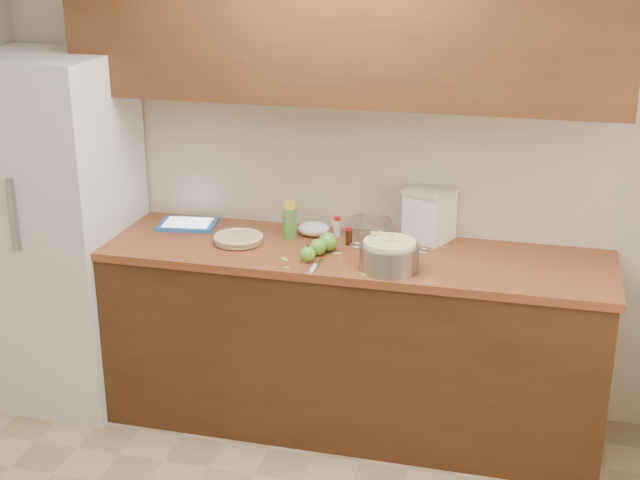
% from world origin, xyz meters
% --- Properties ---
extents(room_shell, '(3.60, 3.60, 3.60)m').
position_xyz_m(room_shell, '(0.00, 0.00, 1.30)').
color(room_shell, tan).
rests_on(room_shell, ground).
extents(counter_run, '(2.64, 0.68, 0.92)m').
position_xyz_m(counter_run, '(0.00, 1.48, 0.46)').
color(counter_run, '#482914').
rests_on(counter_run, ground).
extents(upper_cabinets, '(2.60, 0.34, 0.70)m').
position_xyz_m(upper_cabinets, '(0.00, 1.63, 1.95)').
color(upper_cabinets, '#503018').
rests_on(upper_cabinets, room_shell).
extents(fridge, '(0.70, 0.70, 1.80)m').
position_xyz_m(fridge, '(-1.44, 1.44, 0.90)').
color(fridge, silver).
rests_on(fridge, ground).
extents(pie, '(0.25, 0.25, 0.04)m').
position_xyz_m(pie, '(-0.46, 1.45, 0.94)').
color(pie, silver).
rests_on(pie, counter_run).
extents(colander, '(0.36, 0.27, 0.14)m').
position_xyz_m(colander, '(0.31, 1.29, 0.99)').
color(colander, gray).
rests_on(colander, counter_run).
extents(flour_canister, '(0.28, 0.28, 0.26)m').
position_xyz_m(flour_canister, '(0.43, 1.73, 1.05)').
color(flour_canister, white).
rests_on(flour_canister, counter_run).
extents(tablet, '(0.31, 0.25, 0.02)m').
position_xyz_m(tablet, '(-0.80, 1.63, 0.93)').
color(tablet, '#2560B4').
rests_on(tablet, counter_run).
extents(paring_knife, '(0.03, 0.20, 0.02)m').
position_xyz_m(paring_knife, '(-0.02, 1.19, 0.93)').
color(paring_knife, gray).
rests_on(paring_knife, counter_run).
extents(lemon_bottle, '(0.07, 0.07, 0.19)m').
position_xyz_m(lemon_bottle, '(-0.24, 1.58, 1.01)').
color(lemon_bottle, '#4C8C38').
rests_on(lemon_bottle, counter_run).
extents(cinnamon_shaker, '(0.04, 0.04, 0.10)m').
position_xyz_m(cinnamon_shaker, '(-0.02, 1.67, 0.97)').
color(cinnamon_shaker, beige).
rests_on(cinnamon_shaker, counter_run).
extents(vanilla_bottle, '(0.03, 0.03, 0.09)m').
position_xyz_m(vanilla_bottle, '(0.06, 1.56, 0.96)').
color(vanilla_bottle, black).
rests_on(vanilla_bottle, counter_run).
extents(mixing_bowl, '(0.23, 0.23, 0.09)m').
position_xyz_m(mixing_bowl, '(0.13, 1.71, 0.97)').
color(mixing_bowl, silver).
rests_on(mixing_bowl, counter_run).
extents(paper_towel, '(0.20, 0.18, 0.07)m').
position_xyz_m(paper_towel, '(-0.14, 1.65, 0.95)').
color(paper_towel, white).
rests_on(paper_towel, counter_run).
extents(apple_left, '(0.08, 0.08, 0.09)m').
position_xyz_m(apple_left, '(-0.05, 1.38, 0.96)').
color(apple_left, '#5FAC2C').
rests_on(apple_left, counter_run).
extents(apple_center, '(0.09, 0.09, 0.10)m').
position_xyz_m(apple_center, '(-0.01, 1.45, 0.97)').
color(apple_center, '#5FAC2C').
rests_on(apple_center, counter_run).
extents(apple_front, '(0.07, 0.07, 0.08)m').
position_xyz_m(apple_front, '(-0.07, 1.29, 0.96)').
color(apple_front, '#5FAC2C').
rests_on(apple_front, counter_run).
extents(peel_a, '(0.02, 0.04, 0.00)m').
position_xyz_m(peel_a, '(-0.08, 1.28, 0.92)').
color(peel_a, '#A2C861').
rests_on(peel_a, counter_run).
extents(peel_b, '(0.04, 0.04, 0.00)m').
position_xyz_m(peel_b, '(0.04, 1.42, 0.92)').
color(peel_b, '#A2C861').
rests_on(peel_b, counter_run).
extents(peel_c, '(0.03, 0.03, 0.00)m').
position_xyz_m(peel_c, '(-0.14, 1.19, 0.92)').
color(peel_c, '#A2C861').
rests_on(peel_c, counter_run).
extents(peel_d, '(0.05, 0.05, 0.00)m').
position_xyz_m(peel_d, '(-0.18, 1.29, 0.92)').
color(peel_d, '#A2C861').
rests_on(peel_d, counter_run).
extents(peel_e, '(0.04, 0.04, 0.00)m').
position_xyz_m(peel_e, '(0.24, 1.28, 0.92)').
color(peel_e, '#A2C861').
rests_on(peel_e, counter_run).
extents(peel_f, '(0.04, 0.05, 0.00)m').
position_xyz_m(peel_f, '(0.21, 1.20, 0.92)').
color(peel_f, '#A2C861').
rests_on(peel_f, counter_run).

